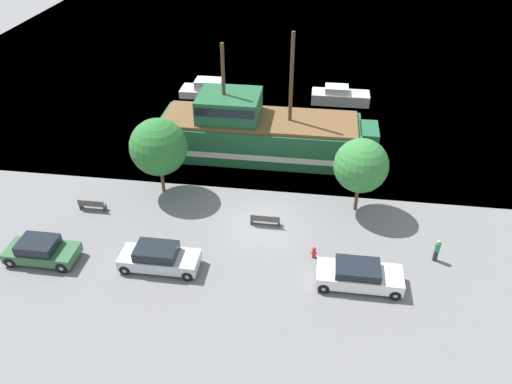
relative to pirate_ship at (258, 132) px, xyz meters
The scene contains 14 objects.
ground_plane 9.65m from the pirate_ship, 80.32° to the right, with size 160.00×160.00×0.00m, color slate.
water_surface 34.76m from the pirate_ship, 87.37° to the left, with size 80.00×80.00×0.00m, color #33566B.
pirate_ship is the anchor object (origin of this frame).
moored_boat_dockside 12.41m from the pirate_ship, 118.92° to the left, with size 6.64×2.35×1.67m.
moored_boat_outer 12.73m from the pirate_ship, 58.74° to the left, with size 5.52×2.08×1.67m.
parked_car_curb_front 18.24m from the pirate_ship, 127.36° to the right, with size 4.20×1.96×1.46m.
parked_car_curb_mid 15.97m from the pirate_ship, 61.57° to the right, with size 4.77×1.98×1.43m.
parked_car_curb_rear 14.73m from the pirate_ship, 105.48° to the right, with size 4.62×1.89×1.52m.
fire_hydrant 13.12m from the pirate_ship, 67.34° to the right, with size 0.42×0.25×0.76m.
bench_promenade_east 13.81m from the pirate_ship, 137.58° to the right, with size 1.83×0.45×0.85m.
bench_promenade_west 9.61m from the pirate_ship, 79.46° to the right, with size 1.91×0.45×0.85m.
pedestrian_walking_near 16.69m from the pirate_ship, 42.75° to the right, with size 0.32×0.32×1.52m.
tree_row_east 8.93m from the pirate_ship, 133.15° to the right, with size 3.96×3.96×5.63m.
tree_row_mideast 10.32m from the pirate_ship, 41.44° to the right, with size 3.56×3.56×5.29m.
Camera 1 is at (3.05, -25.62, 20.30)m, focal length 35.00 mm.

